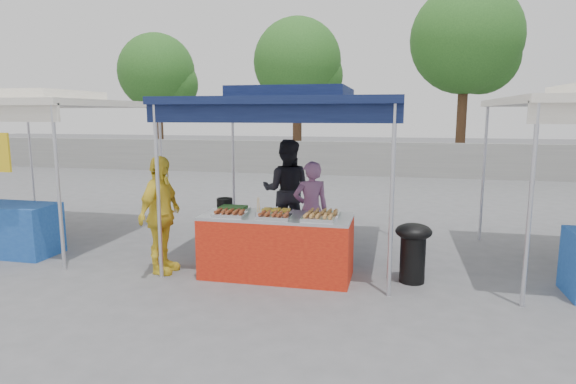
% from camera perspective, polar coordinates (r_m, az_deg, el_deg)
% --- Properties ---
extents(ground_plane, '(80.00, 80.00, 0.00)m').
position_cam_1_polar(ground_plane, '(6.74, -1.14, -9.65)').
color(ground_plane, slate).
extents(back_wall, '(40.00, 0.25, 1.20)m').
position_cam_1_polar(back_wall, '(17.33, 7.60, 3.93)').
color(back_wall, gray).
rests_on(back_wall, ground_plane).
extents(main_canopy, '(3.20, 3.20, 2.57)m').
position_cam_1_polar(main_canopy, '(7.32, 0.65, 10.71)').
color(main_canopy, silver).
rests_on(main_canopy, ground_plane).
extents(neighbor_stall_left, '(3.20, 3.20, 2.57)m').
position_cam_1_polar(neighbor_stall_left, '(9.08, -29.03, 4.41)').
color(neighbor_stall_left, silver).
rests_on(neighbor_stall_left, ground_plane).
extents(tree_0, '(3.34, 3.24, 5.58)m').
position_cam_1_polar(tree_0, '(21.89, -14.87, 13.22)').
color(tree_0, '#472D1B').
rests_on(tree_0, ground_plane).
extents(tree_1, '(3.51, 3.45, 5.93)m').
position_cam_1_polar(tree_1, '(19.61, 1.58, 14.72)').
color(tree_1, '#472D1B').
rests_on(tree_1, ground_plane).
extents(tree_2, '(4.03, 4.03, 6.92)m').
position_cam_1_polar(tree_2, '(19.68, 20.74, 16.13)').
color(tree_2, '#472D1B').
rests_on(tree_2, ground_plane).
extents(vendor_table, '(2.00, 0.80, 0.85)m').
position_cam_1_polar(vendor_table, '(6.52, -1.36, -6.40)').
color(vendor_table, red).
rests_on(vendor_table, ground_plane).
extents(food_tray_fl, '(0.42, 0.30, 0.07)m').
position_cam_1_polar(food_tray_fl, '(6.37, -6.92, -2.59)').
color(food_tray_fl, silver).
rests_on(food_tray_fl, vendor_table).
extents(food_tray_fm, '(0.42, 0.30, 0.07)m').
position_cam_1_polar(food_tray_fm, '(6.18, -1.62, -2.90)').
color(food_tray_fm, silver).
rests_on(food_tray_fm, vendor_table).
extents(food_tray_fr, '(0.42, 0.30, 0.07)m').
position_cam_1_polar(food_tray_fr, '(6.08, 3.63, -3.11)').
color(food_tray_fr, silver).
rests_on(food_tray_fr, vendor_table).
extents(food_tray_bl, '(0.42, 0.30, 0.07)m').
position_cam_1_polar(food_tray_bl, '(6.68, -6.53, -2.02)').
color(food_tray_bl, silver).
rests_on(food_tray_bl, vendor_table).
extents(food_tray_bm, '(0.42, 0.30, 0.07)m').
position_cam_1_polar(food_tray_bm, '(6.50, -1.42, -2.28)').
color(food_tray_bm, silver).
rests_on(food_tray_bm, vendor_table).
extents(food_tray_br, '(0.42, 0.30, 0.07)m').
position_cam_1_polar(food_tray_br, '(6.35, 4.21, -2.59)').
color(food_tray_br, silver).
rests_on(food_tray_br, vendor_table).
extents(cooking_pot, '(0.23, 0.23, 0.13)m').
position_cam_1_polar(cooking_pot, '(6.99, -7.52, -1.27)').
color(cooking_pot, black).
rests_on(cooking_pot, vendor_table).
extents(skewer_cup, '(0.08, 0.08, 0.10)m').
position_cam_1_polar(skewer_cup, '(6.16, -3.52, -2.82)').
color(skewer_cup, silver).
rests_on(skewer_cup, vendor_table).
extents(wok_burner, '(0.47, 0.47, 0.79)m').
position_cam_1_polar(wok_burner, '(6.50, 14.60, -6.37)').
color(wok_burner, black).
rests_on(wok_burner, ground_plane).
extents(crate_left, '(0.55, 0.39, 0.33)m').
position_cam_1_polar(crate_left, '(7.43, -3.38, -6.53)').
color(crate_left, '#1639B3').
rests_on(crate_left, ground_plane).
extents(crate_right, '(0.51, 0.36, 0.31)m').
position_cam_1_polar(crate_right, '(7.13, 3.37, -7.32)').
color(crate_right, '#1639B3').
rests_on(crate_right, ground_plane).
extents(crate_stacked, '(0.51, 0.36, 0.31)m').
position_cam_1_polar(crate_stacked, '(7.04, 3.39, -4.92)').
color(crate_stacked, '#1639B3').
rests_on(crate_stacked, crate_right).
extents(vendor_woman, '(0.64, 0.54, 1.49)m').
position_cam_1_polar(vendor_woman, '(7.31, 2.73, -2.13)').
color(vendor_woman, '#98608B').
rests_on(vendor_woman, ground_plane).
extents(helper_man, '(0.90, 0.73, 1.76)m').
position_cam_1_polar(helper_man, '(8.29, -0.17, 0.19)').
color(helper_man, black).
rests_on(helper_man, ground_plane).
extents(customer_person, '(0.45, 0.98, 1.63)m').
position_cam_1_polar(customer_person, '(6.82, -14.88, -2.65)').
color(customer_person, yellow).
rests_on(customer_person, ground_plane).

